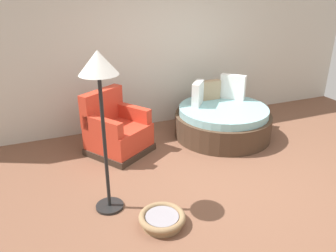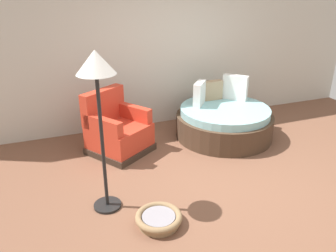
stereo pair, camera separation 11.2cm
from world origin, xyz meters
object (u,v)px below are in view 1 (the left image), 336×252
object	(u,v)px
round_daybed	(222,120)
red_armchair	(116,132)
floor_lamp	(99,79)
pet_basket	(162,219)

from	to	relation	value
round_daybed	red_armchair	world-z (taller)	round_daybed
round_daybed	red_armchair	size ratio (longest dim) A/B	1.45
round_daybed	floor_lamp	size ratio (longest dim) A/B	0.88
round_daybed	red_armchair	distance (m)	1.81
round_daybed	red_armchair	bearing A→B (deg)	177.16
pet_basket	round_daybed	bearing A→B (deg)	44.79
round_daybed	pet_basket	size ratio (longest dim) A/B	3.15
red_armchair	floor_lamp	bearing A→B (deg)	-107.98
round_daybed	pet_basket	world-z (taller)	round_daybed
red_armchair	floor_lamp	xyz separation A→B (m)	(-0.44, -1.35, 1.20)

